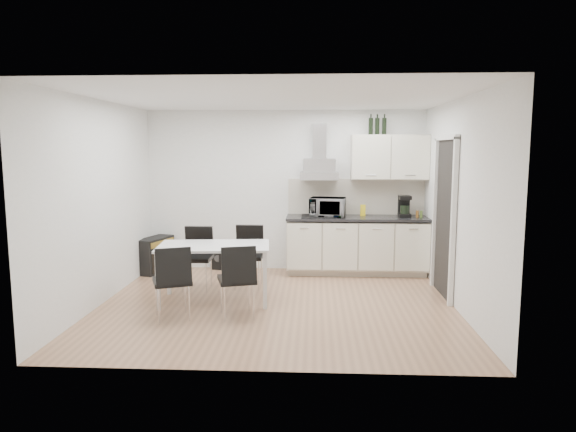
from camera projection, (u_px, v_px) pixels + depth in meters
name	position (u px, v px, depth m)	size (l,w,h in m)	color
ground	(277.00, 304.00, 6.58)	(4.50, 4.50, 0.00)	tan
wall_back	(285.00, 191.00, 8.39)	(4.50, 0.10, 2.60)	white
wall_front	(259.00, 229.00, 4.43)	(4.50, 0.10, 2.60)	white
wall_left	(100.00, 203.00, 6.53)	(0.10, 4.00, 2.60)	white
wall_right	(459.00, 205.00, 6.30)	(0.10, 4.00, 2.60)	white
ceiling	(276.00, 98.00, 6.24)	(4.50, 4.50, 0.00)	white
doorway	(443.00, 219.00, 6.88)	(0.08, 1.04, 2.10)	white
kitchenette	(359.00, 222.00, 8.13)	(2.22, 0.64, 2.52)	beige
dining_table	(214.00, 251.00, 6.64)	(1.49, 0.94, 0.75)	white
chair_far_left	(197.00, 259.00, 7.24)	(0.44, 0.50, 0.88)	black
chair_far_right	(248.00, 257.00, 7.37)	(0.44, 0.50, 0.88)	black
chair_near_left	(172.00, 282.00, 5.99)	(0.44, 0.50, 0.88)	black
chair_near_right	(237.00, 280.00, 6.06)	(0.44, 0.50, 0.88)	black
guitar_amp	(155.00, 255.00, 8.29)	(0.49, 0.73, 0.56)	black
floor_speaker	(219.00, 260.00, 8.50)	(0.19, 0.17, 0.31)	black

